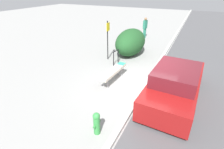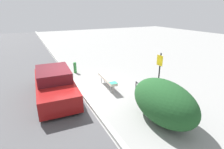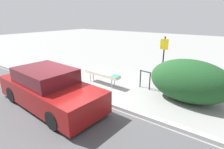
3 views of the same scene
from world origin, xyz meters
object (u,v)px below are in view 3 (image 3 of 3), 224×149
(bike_rack, at_px, (145,78))
(sign_post, at_px, (163,57))
(fire_hydrant, at_px, (45,69))
(parked_car_near, at_px, (49,89))
(bench, at_px, (102,74))

(bike_rack, xyz_separation_m, sign_post, (0.48, 0.75, 0.88))
(fire_hydrant, xyz_separation_m, parked_car_near, (2.96, -1.81, 0.23))
(bench, xyz_separation_m, parked_car_near, (-0.22, -2.76, 0.12))
(bench, distance_m, parked_car_near, 2.77)
(parked_car_near, bearing_deg, sign_post, 61.70)
(bike_rack, bearing_deg, fire_hydrant, -161.60)
(sign_post, xyz_separation_m, fire_hydrant, (-5.56, -2.44, -0.98))
(fire_hydrant, bearing_deg, bike_rack, 18.40)
(bike_rack, bearing_deg, sign_post, 57.45)
(bike_rack, relative_size, fire_hydrant, 1.08)
(bench, bearing_deg, fire_hydrant, -160.18)
(bench, distance_m, fire_hydrant, 3.33)
(bike_rack, bearing_deg, bench, -158.53)
(sign_post, relative_size, parked_car_near, 0.51)
(sign_post, bearing_deg, parked_car_near, -121.44)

